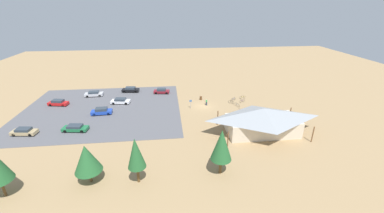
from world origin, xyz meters
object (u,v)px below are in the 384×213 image
object	(u,v)px
bicycle_blue_lone_east	(233,99)
car_red_aisle_side	(58,103)
bicycle_teal_yard_center	(264,113)
bicycle_purple_front_row	(242,101)
car_green_far_end	(75,128)
pine_west	(87,158)
car_blue_front_row	(102,111)
car_black_back_corner	(131,90)
lot_sign	(191,103)
pine_center	(222,145)
car_tan_near_entry	(24,131)
trash_bin	(201,98)
car_silver_inner_stall	(94,94)
pine_east	(136,153)
bicycle_black_yard_front	(231,102)
car_white_mid_lot	(121,101)
bicycle_orange_trailside	(239,111)
bicycle_green_lone_west	(255,111)
bike_pavilion	(263,119)
bicycle_white_yard_left	(237,105)
visitor_near_lot	(206,102)
bicycle_yellow_near_sign	(243,97)
car_maroon_end_stall	(162,91)

from	to	relation	value
bicycle_blue_lone_east	car_red_aisle_side	bearing A→B (deg)	-1.88
bicycle_teal_yard_center	bicycle_blue_lone_east	distance (m)	10.21
bicycle_purple_front_row	car_green_far_end	world-z (taller)	car_green_far_end
pine_west	car_blue_front_row	bearing A→B (deg)	-80.95
car_blue_front_row	car_black_back_corner	distance (m)	14.94
lot_sign	pine_center	xyz separation A→B (m)	(-1.86, 23.84, 3.39)
car_blue_front_row	car_tan_near_entry	xyz separation A→B (m)	(12.50, 7.73, -0.08)
trash_bin	car_silver_inner_stall	size ratio (longest dim) A/B	0.19
pine_east	bicycle_black_yard_front	bearing A→B (deg)	-127.60
car_blue_front_row	car_silver_inner_stall	xyz separation A→B (m)	(4.67, -11.87, -0.06)
car_blue_front_row	car_white_mid_lot	world-z (taller)	car_blue_front_row
bicycle_teal_yard_center	car_red_aisle_side	xyz separation A→B (m)	(47.83, -10.52, 0.40)
bicycle_orange_trailside	car_blue_front_row	xyz separation A→B (m)	(30.78, -2.49, 0.44)
bicycle_green_lone_west	car_silver_inner_stall	distance (m)	41.95
car_silver_inner_stall	bike_pavilion	bearing A→B (deg)	147.36
bicycle_white_yard_left	car_green_far_end	size ratio (longest dim) A/B	0.34
lot_sign	car_blue_front_row	size ratio (longest dim) A/B	0.48
visitor_near_lot	car_red_aisle_side	bearing A→B (deg)	-6.04
bicycle_yellow_near_sign	bicycle_teal_yard_center	size ratio (longest dim) A/B	0.99
car_black_back_corner	car_red_aisle_side	size ratio (longest dim) A/B	0.99
bicycle_orange_trailside	car_blue_front_row	bearing A→B (deg)	-4.62
pine_east	car_red_aisle_side	distance (m)	37.13
bike_pavilion	car_red_aisle_side	size ratio (longest dim) A/B	3.26
bicycle_teal_yard_center	car_white_mid_lot	world-z (taller)	car_white_mid_lot
pine_east	car_silver_inner_stall	size ratio (longest dim) A/B	1.49
bicycle_green_lone_west	bicycle_teal_yard_center	bearing A→B (deg)	134.13
bicycle_orange_trailside	car_white_mid_lot	world-z (taller)	car_white_mid_lot
trash_bin	lot_sign	bearing A→B (deg)	58.33
pine_west	car_tan_near_entry	size ratio (longest dim) A/B	1.24
bicycle_orange_trailside	visitor_near_lot	xyz separation A→B (m)	(6.60, -5.06, 0.52)
bicycle_purple_front_row	car_red_aisle_side	world-z (taller)	car_red_aisle_side
lot_sign	car_red_aisle_side	world-z (taller)	lot_sign
bicycle_black_yard_front	car_silver_inner_stall	distance (m)	36.30
bicycle_orange_trailside	bicycle_purple_front_row	size ratio (longest dim) A/B	0.91
car_tan_near_entry	car_black_back_corner	xyz separation A→B (m)	(-17.12, -21.94, 0.03)
bicycle_teal_yard_center	car_blue_front_row	world-z (taller)	car_blue_front_row
bicycle_green_lone_west	bicycle_purple_front_row	bearing A→B (deg)	-78.56
bicycle_purple_front_row	car_red_aisle_side	distance (m)	45.23
bicycle_green_lone_west	car_silver_inner_stall	bearing A→B (deg)	-20.24
car_blue_front_row	car_green_far_end	world-z (taller)	car_blue_front_row
bicycle_yellow_near_sign	visitor_near_lot	bearing A→B (deg)	18.46
trash_bin	car_tan_near_entry	world-z (taller)	car_tan_near_entry
car_green_far_end	bike_pavilion	bearing A→B (deg)	172.61
car_maroon_end_stall	car_blue_front_row	bearing A→B (deg)	42.40
car_green_far_end	car_white_mid_lot	bearing A→B (deg)	-116.48
car_black_back_corner	bicycle_orange_trailside	bearing A→B (deg)	147.45
pine_east	trash_bin	bearing A→B (deg)	-113.83
bicycle_white_yard_left	car_maroon_end_stall	size ratio (longest dim) A/B	0.38
car_green_far_end	car_red_aisle_side	bearing A→B (deg)	-58.63
car_silver_inner_stall	pine_west	bearing A→B (deg)	103.50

